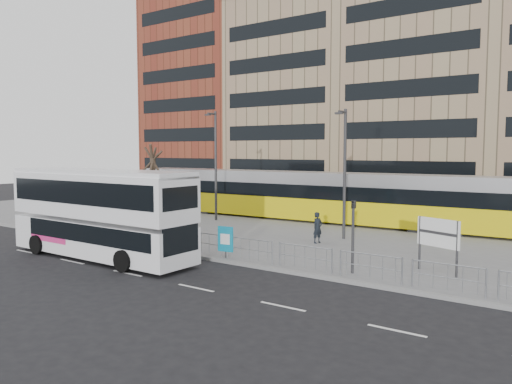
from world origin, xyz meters
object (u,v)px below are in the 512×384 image
Objects in this scene: traffic_light_west at (61,200)px; traffic_light_east at (353,227)px; lamp_post_west at (215,161)px; double_decker_bus at (100,211)px; station_sign at (438,235)px; pedestrian at (318,228)px; tram at (304,196)px; lamp_post_east at (344,168)px; bare_tree at (152,143)px; ad_panel at (226,240)px.

traffic_light_east is (20.24, 0.40, 0.00)m from traffic_light_west.
double_decker_bus is at bearing -75.55° from lamp_post_west.
lamp_post_west is at bearing 179.16° from station_sign.
traffic_light_east is at bearing -121.74° from pedestrian.
pedestrian is (5.36, -7.83, -0.93)m from tram.
tram is 8.61m from lamp_post_east.
tram is at bearing 135.97° from lamp_post_east.
lamp_post_east is 0.98× the size of bare_tree.
traffic_light_west is at bearing -154.68° from lamp_post_east.
pedestrian is 11.78m from lamp_post_west.
ad_panel is at bearing -32.01° from bare_tree.
tram reaches higher than traffic_light_west.
double_decker_bus is at bearing -150.89° from traffic_light_east.
double_decker_bus reaches higher than ad_panel.
ad_panel is at bearing -162.30° from traffic_light_east.
station_sign is at bearing 17.05° from traffic_light_west.
pedestrian is 0.56× the size of traffic_light_east.
pedestrian is at bearing -57.70° from tram.
lamp_post_west reaches higher than station_sign.
pedestrian is 0.23× the size of bare_tree.
bare_tree is at bearing -174.98° from station_sign.
traffic_light_west is 20.25m from traffic_light_east.
pedestrian is 16.78m from traffic_light_west.
tram is 17.48× the size of pedestrian.
double_decker_bus is 0.36× the size of tram.
tram is 17.03m from traffic_light_west.
tram is 16.38m from traffic_light_east.
traffic_light_east is (4.49, -5.25, 1.10)m from pedestrian.
station_sign is 8.07m from pedestrian.
double_decker_bus is 9.15m from traffic_light_west.
ad_panel is 6.43m from traffic_light_east.
traffic_light_east reaches higher than pedestrian.
traffic_light_east reaches higher than ad_panel.
pedestrian is at bearing 63.91° from ad_panel.
bare_tree reaches higher than pedestrian.
double_decker_bus is 13.80m from lamp_post_east.
ad_panel is 0.88× the size of pedestrian.
pedestrian is at bearing 141.56° from traffic_light_east.
lamp_post_east reaches higher than tram.
lamp_post_east reaches higher than traffic_light_west.
ad_panel is at bearing -48.00° from lamp_post_west.
tram is at bearing 21.08° from bare_tree.
traffic_light_west is 11.01m from lamp_post_west.
ad_panel is at bearing -142.63° from station_sign.
lamp_post_east is (-6.82, 5.19, 2.55)m from station_sign.
bare_tree reaches higher than double_decker_bus.
lamp_post_west is (-5.24, -4.07, 2.59)m from tram.
bare_tree is (-15.03, 9.40, 4.88)m from ad_panel.
ad_panel is at bearing -179.10° from pedestrian.
double_decker_bus is 3.55× the size of traffic_light_west.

